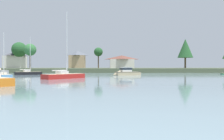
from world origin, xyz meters
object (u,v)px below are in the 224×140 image
Objects in this scene: sailboat_red at (64,77)px; sailboat_black at (28,74)px; sailboat_skyblue at (3,76)px; cruiser_sand at (125,73)px.

sailboat_red is 1.20× the size of sailboat_black.
sailboat_red is at bearing -18.78° from sailboat_skyblue.
cruiser_sand is 20.40m from sailboat_red.
sailboat_black is at bearing 90.82° from sailboat_skyblue.
cruiser_sand is 26.66m from sailboat_black.
sailboat_skyblue is at bearing 161.22° from sailboat_red.
sailboat_black reaches higher than cruiser_sand.
sailboat_red reaches higher than sailboat_black.
sailboat_black is (-26.28, 4.47, -0.30)m from cruiser_sand.
cruiser_sand is (26.05, 11.40, 0.32)m from sailboat_skyblue.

